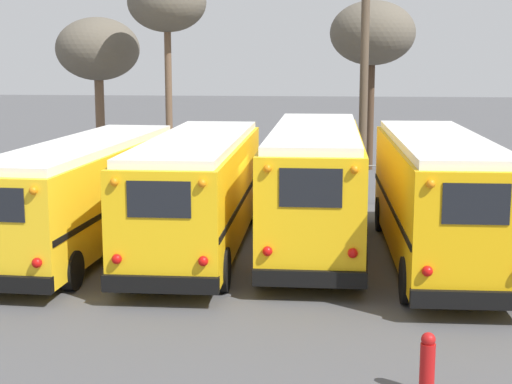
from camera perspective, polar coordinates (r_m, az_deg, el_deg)
ground_plane at (r=21.67m, az=0.03°, el=-4.23°), size 160.00×160.00×0.00m
school_bus_0 at (r=22.22m, az=-12.22°, el=0.15°), size 2.93×10.89×2.96m
school_bus_1 at (r=21.36m, az=-4.23°, el=0.23°), size 2.64×10.30×3.14m
school_bus_2 at (r=21.74m, az=4.30°, el=0.71°), size 2.58×10.28×3.36m
school_bus_3 at (r=20.60m, az=13.02°, el=-0.17°), size 2.65×9.95×3.27m
utility_pole at (r=31.29m, az=7.88°, el=8.81°), size 1.80×0.33×9.21m
bare_tree_0 at (r=35.95m, az=-11.43°, el=10.06°), size 3.70×3.70×6.94m
bare_tree_1 at (r=32.61m, az=-6.50°, el=13.42°), size 3.19×3.19×8.58m
bare_tree_2 at (r=36.70m, az=8.48°, el=11.31°), size 3.88×3.88×7.73m
fence_line at (r=28.35m, az=1.37°, el=1.19°), size 17.52×0.06×1.42m
fire_hydrant at (r=12.91m, az=12.36°, el=-12.09°), size 0.24×0.24×1.03m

